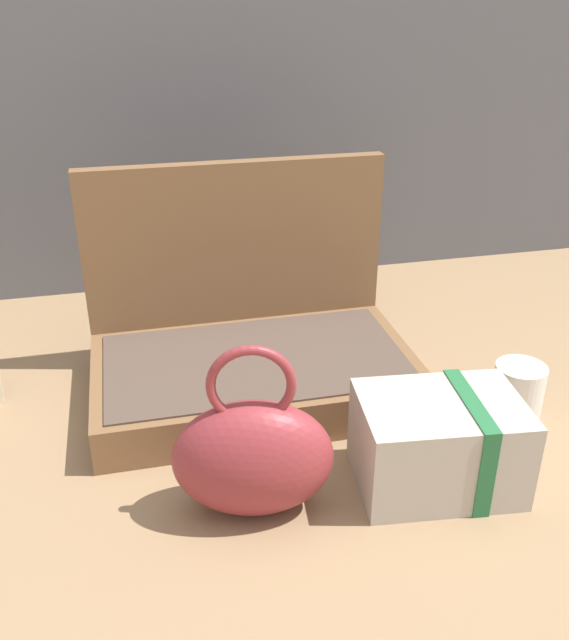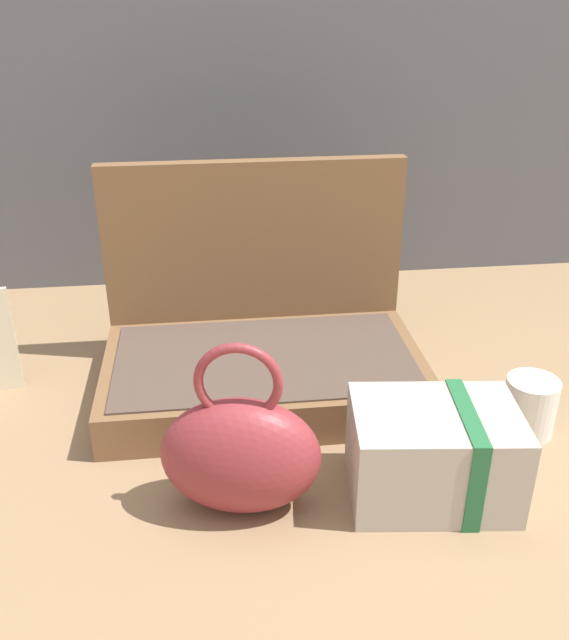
{
  "view_description": "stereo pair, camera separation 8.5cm",
  "coord_description": "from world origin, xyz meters",
  "px_view_note": "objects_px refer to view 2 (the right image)",
  "views": [
    {
      "loc": [
        -0.19,
        -0.76,
        0.56
      ],
      "look_at": [
        -0.02,
        -0.02,
        0.18
      ],
      "focal_mm": 38.93,
      "sensor_mm": 36.0,
      "label": 1
    },
    {
      "loc": [
        -0.11,
        -0.78,
        0.56
      ],
      "look_at": [
        -0.02,
        -0.02,
        0.18
      ],
      "focal_mm": 38.93,
      "sensor_mm": 36.0,
      "label": 2
    }
  ],
  "objects_px": {
    "cream_toiletry_bag": "(436,453)",
    "teal_pouch_handbag": "(241,453)",
    "open_suitcase": "(261,339)"
  },
  "relations": [
    {
      "from": "teal_pouch_handbag",
      "to": "cream_toiletry_bag",
      "type": "distance_m",
      "value": 0.23
    },
    {
      "from": "cream_toiletry_bag",
      "to": "open_suitcase",
      "type": "bearing_deg",
      "value": 122.19
    },
    {
      "from": "open_suitcase",
      "to": "cream_toiletry_bag",
      "type": "relative_size",
      "value": 2.27
    },
    {
      "from": "teal_pouch_handbag",
      "to": "cream_toiletry_bag",
      "type": "xyz_separation_m",
      "value": [
        0.23,
        -0.0,
        -0.02
      ]
    },
    {
      "from": "open_suitcase",
      "to": "teal_pouch_handbag",
      "type": "height_order",
      "value": "open_suitcase"
    },
    {
      "from": "cream_toiletry_bag",
      "to": "teal_pouch_handbag",
      "type": "bearing_deg",
      "value": 179.27
    },
    {
      "from": "open_suitcase",
      "to": "cream_toiletry_bag",
      "type": "xyz_separation_m",
      "value": [
        0.18,
        -0.29,
        -0.01
      ]
    },
    {
      "from": "open_suitcase",
      "to": "teal_pouch_handbag",
      "type": "xyz_separation_m",
      "value": [
        -0.05,
        -0.28,
        0.01
      ]
    },
    {
      "from": "open_suitcase",
      "to": "cream_toiletry_bag",
      "type": "bearing_deg",
      "value": -57.81
    },
    {
      "from": "open_suitcase",
      "to": "cream_toiletry_bag",
      "type": "distance_m",
      "value": 0.34
    }
  ]
}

